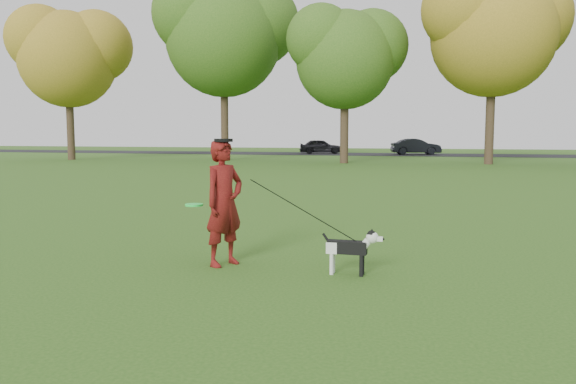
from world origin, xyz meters
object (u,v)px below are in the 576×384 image
(man, at_px, (224,203))
(dog, at_px, (352,246))
(car_left, at_px, (321,146))
(car_mid, at_px, (416,147))

(man, distance_m, dog, 1.72)
(man, xyz_separation_m, car_left, (-7.38, 40.14, -0.17))
(man, distance_m, car_mid, 40.14)
(dog, height_order, car_mid, car_mid)
(car_left, bearing_deg, car_mid, -106.46)
(car_left, bearing_deg, dog, 176.21)
(man, relative_size, dog, 2.16)
(car_mid, bearing_deg, car_left, 74.18)
(man, height_order, car_left, man)
(man, height_order, dog, man)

